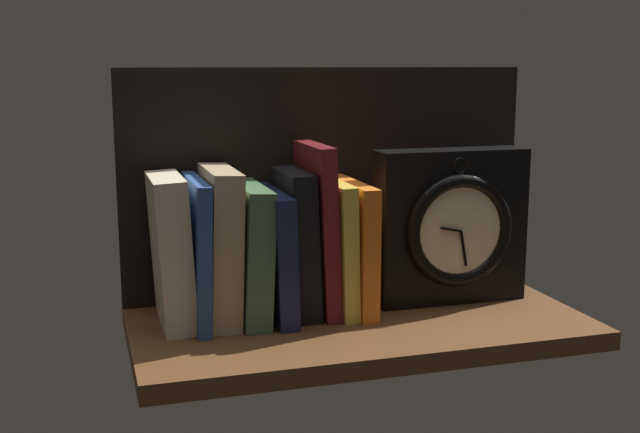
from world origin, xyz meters
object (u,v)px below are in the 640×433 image
Objects in this scene: book_maroon_dawkins at (317,229)px; book_orange_pandolfini at (352,245)px; framed_clock at (452,227)px; book_blue_modern at (196,251)px; book_black_skeptic at (296,243)px; book_green_romantic at (249,252)px; book_tan_shortstories at (219,245)px; book_navy_bierce at (273,253)px; book_cream_twain at (171,251)px; book_yellow_seinlanguage at (334,246)px.

book_orange_pandolfini is (5.02, 0.00, -2.69)cm from book_maroon_dawkins.
book_blue_modern is at bearing 178.06° from framed_clock.
book_black_skeptic is 0.90× the size of framed_clock.
book_green_romantic is 0.92× the size of book_black_skeptic.
book_tan_shortstories is 1.14× the size of book_orange_pandolfini.
book_blue_modern is 1.12× the size of book_navy_bierce.
book_cream_twain is at bearing 178.22° from framed_clock.
book_tan_shortstories is 7.56cm from book_navy_bierce.
book_maroon_dawkins reaches higher than book_green_romantic.
book_tan_shortstories reaches higher than book_blue_modern.
book_blue_modern is 0.94× the size of book_tan_shortstories.
book_cream_twain reaches higher than book_navy_bierce.
framed_clock is at bearing -2.72° from book_navy_bierce.
book_blue_modern is 1.06× the size of book_green_romantic.
book_orange_pandolfini is (2.56, -0.00, -0.13)cm from book_yellow_seinlanguage.
book_black_skeptic is at bearing 0.00° from book_tan_shortstories.
book_green_romantic is 29.53cm from framed_clock.
book_maroon_dawkins is at bearing 176.42° from framed_clock.
book_tan_shortstories reaches higher than book_yellow_seinlanguage.
book_blue_modern is 16.94cm from book_maroon_dawkins.
book_tan_shortstories is at bearing -180.00° from book_yellow_seinlanguage.
book_black_skeptic reaches higher than book_orange_pandolfini.
book_green_romantic is at bearing 0.00° from book_tan_shortstories.
book_black_skeptic is at bearing 0.00° from book_blue_modern.
book_yellow_seinlanguage is (22.54, 0.00, -0.77)cm from book_cream_twain.
book_black_skeptic is at bearing 180.00° from book_orange_pandolfini.
book_navy_bierce is 11.30cm from book_orange_pandolfini.
book_yellow_seinlanguage is (16.11, 0.00, -1.11)cm from book_tan_shortstories.
book_blue_modern is (3.26, -0.00, -0.26)cm from book_cream_twain.
framed_clock is at bearing -3.58° from book_maroon_dawkins.
book_maroon_dawkins is at bearing -0.00° from book_green_romantic.
book_green_romantic reaches higher than book_orange_pandolfini.
book_tan_shortstories is 0.93× the size of framed_clock.
book_green_romantic is 12.10cm from book_yellow_seinlanguage.
framed_clock reaches higher than book_blue_modern.
book_cream_twain is 20.16cm from book_maroon_dawkins.
book_maroon_dawkins is 1.06× the size of framed_clock.
book_cream_twain reaches higher than book_orange_pandolfini.
book_tan_shortstories reaches higher than book_navy_bierce.
book_navy_bierce is 0.74× the size of book_maroon_dawkins.
book_blue_modern is at bearing -180.00° from book_orange_pandolfini.
book_yellow_seinlanguage is at bearing 0.00° from book_maroon_dawkins.
book_blue_modern is at bearing -180.00° from book_yellow_seinlanguage.
book_green_romantic is 6.68cm from book_black_skeptic.
book_blue_modern is 7.19cm from book_green_romantic.
framed_clock reaches higher than book_orange_pandolfini.
book_blue_modern is at bearing -180.00° from book_green_romantic.
book_tan_shortstories reaches higher than book_orange_pandolfini.
book_maroon_dawkins reaches higher than book_cream_twain.
book_blue_modern is 10.59cm from book_navy_bierce.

